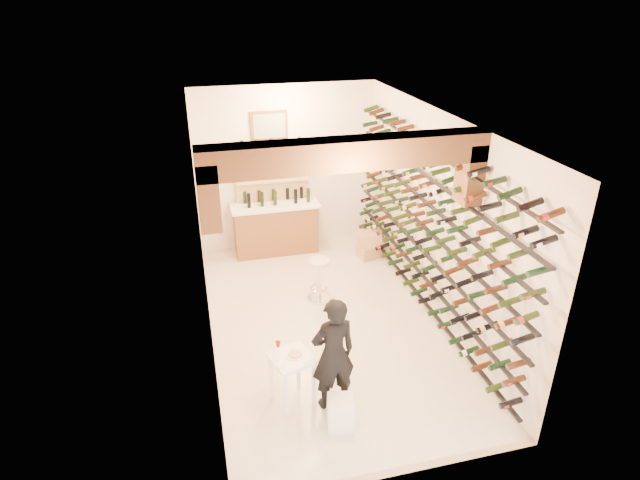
# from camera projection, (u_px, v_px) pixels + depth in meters

# --- Properties ---
(ground) EXTENTS (6.00, 6.00, 0.00)m
(ground) POSITION_uv_depth(u_px,v_px,m) (325.00, 322.00, 8.32)
(ground) COLOR beige
(ground) RESTS_ON ground
(room_shell) EXTENTS (3.52, 6.02, 3.21)m
(room_shell) POSITION_uv_depth(u_px,v_px,m) (330.00, 194.00, 7.12)
(room_shell) COLOR silver
(room_shell) RESTS_ON ground
(wine_rack) EXTENTS (0.32, 5.70, 2.56)m
(wine_rack) POSITION_uv_depth(u_px,v_px,m) (423.00, 223.00, 7.99)
(wine_rack) COLOR black
(wine_rack) RESTS_ON ground
(back_counter) EXTENTS (1.70, 0.62, 1.29)m
(back_counter) POSITION_uv_depth(u_px,v_px,m) (276.00, 227.00, 10.34)
(back_counter) COLOR brown
(back_counter) RESTS_ON ground
(back_shelving) EXTENTS (1.40, 0.31, 2.73)m
(back_shelving) POSITION_uv_depth(u_px,v_px,m) (273.00, 192.00, 10.28)
(back_shelving) COLOR tan
(back_shelving) RESTS_ON ground
(tasting_table) EXTENTS (0.61, 0.61, 0.85)m
(tasting_table) POSITION_uv_depth(u_px,v_px,m) (292.00, 365.00, 6.48)
(tasting_table) COLOR white
(tasting_table) RESTS_ON ground
(white_stool) EXTENTS (0.37, 0.37, 0.39)m
(white_stool) POSITION_uv_depth(u_px,v_px,m) (341.00, 413.00, 6.28)
(white_stool) COLOR white
(white_stool) RESTS_ON ground
(person) EXTENTS (0.60, 0.44, 1.54)m
(person) POSITION_uv_depth(u_px,v_px,m) (333.00, 354.00, 6.37)
(person) COLOR black
(person) RESTS_ON ground
(chrome_barstool) EXTENTS (0.38, 0.38, 0.74)m
(chrome_barstool) POSITION_uv_depth(u_px,v_px,m) (319.00, 277.00, 8.76)
(chrome_barstool) COLOR silver
(chrome_barstool) RESTS_ON ground
(crate_lower) EXTENTS (0.49, 0.40, 0.26)m
(crate_lower) POSITION_uv_depth(u_px,v_px,m) (369.00, 251.00, 10.28)
(crate_lower) COLOR tan
(crate_lower) RESTS_ON ground
(crate_upper) EXTENTS (0.55, 0.45, 0.27)m
(crate_upper) POSITION_uv_depth(u_px,v_px,m) (369.00, 239.00, 10.16)
(crate_upper) COLOR tan
(crate_upper) RESTS_ON crate_lower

